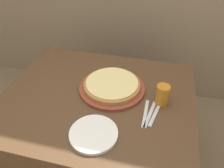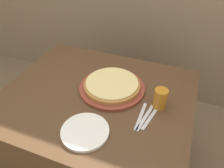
# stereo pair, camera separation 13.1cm
# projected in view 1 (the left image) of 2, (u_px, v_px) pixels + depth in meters

# --- Properties ---
(ground_plane) EXTENTS (12.00, 12.00, 0.00)m
(ground_plane) POSITION_uv_depth(u_px,v_px,m) (101.00, 162.00, 1.75)
(ground_plane) COLOR #756047
(dining_table) EXTENTS (1.15, 0.96, 0.71)m
(dining_table) POSITION_uv_depth(u_px,v_px,m) (99.00, 133.00, 1.53)
(dining_table) COLOR #4C331E
(dining_table) RESTS_ON ground_plane
(pizza_on_board) EXTENTS (0.41, 0.41, 0.06)m
(pizza_on_board) POSITION_uv_depth(u_px,v_px,m) (112.00, 86.00, 1.35)
(pizza_on_board) COLOR brown
(pizza_on_board) RESTS_ON dining_table
(beer_glass) EXTENTS (0.08, 0.08, 0.12)m
(beer_glass) POSITION_uv_depth(u_px,v_px,m) (162.00, 94.00, 1.22)
(beer_glass) COLOR #B7701E
(beer_glass) RESTS_ON dining_table
(dinner_plate) EXTENTS (0.24, 0.24, 0.02)m
(dinner_plate) POSITION_uv_depth(u_px,v_px,m) (94.00, 134.00, 1.08)
(dinner_plate) COLOR white
(dinner_plate) RESTS_ON dining_table
(fork) EXTENTS (0.02, 0.21, 0.00)m
(fork) POSITION_uv_depth(u_px,v_px,m) (145.00, 113.00, 1.19)
(fork) COLOR silver
(fork) RESTS_ON dining_table
(dinner_knife) EXTENTS (0.05, 0.21, 0.00)m
(dinner_knife) POSITION_uv_depth(u_px,v_px,m) (150.00, 114.00, 1.19)
(dinner_knife) COLOR silver
(dinner_knife) RESTS_ON dining_table
(spoon) EXTENTS (0.05, 0.18, 0.00)m
(spoon) POSITION_uv_depth(u_px,v_px,m) (155.00, 115.00, 1.18)
(spoon) COLOR silver
(spoon) RESTS_ON dining_table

